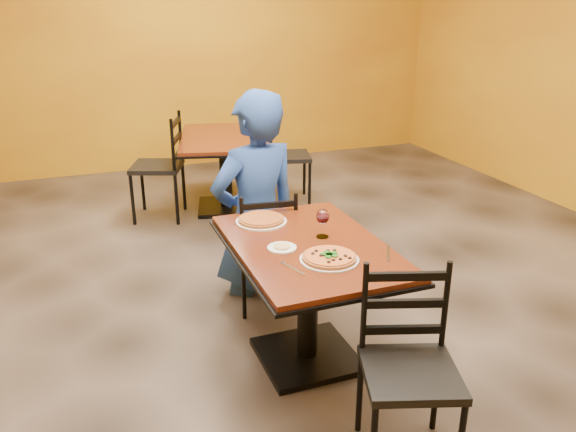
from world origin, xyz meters
name	(u,v)px	position (x,y,z in m)	size (l,w,h in m)	color
floor	(279,318)	(0.00, 0.00, 0.00)	(7.00, 8.00, 0.01)	black
wall_back	(164,44)	(0.00, 4.00, 1.50)	(7.00, 0.01, 3.00)	gold
table_main	(308,275)	(0.00, -0.50, 0.56)	(0.83, 1.23, 0.75)	maroon
table_second	(225,155)	(0.24, 2.23, 0.56)	(1.14, 1.44, 0.75)	maroon
chair_main_near	(411,374)	(0.12, -1.39, 0.46)	(0.42, 0.42, 0.92)	black
chair_main_far	(265,247)	(-0.02, 0.23, 0.43)	(0.39, 0.39, 0.86)	black
chair_second_left	(157,167)	(-0.43, 2.23, 0.50)	(0.46, 0.46, 1.01)	black
chair_second_right	(288,157)	(0.91, 2.23, 0.48)	(0.43, 0.43, 0.96)	black
diner	(255,193)	(0.01, 0.50, 0.73)	(0.70, 0.46, 1.46)	#1C4C9A
plate_main	(329,260)	(0.02, -0.74, 0.76)	(0.31, 0.31, 0.01)	white
pizza_main	(329,257)	(0.02, -0.74, 0.77)	(0.28, 0.28, 0.02)	maroon
plate_far	(261,221)	(-0.14, -0.09, 0.76)	(0.31, 0.31, 0.01)	white
pizza_far	(261,219)	(-0.14, -0.09, 0.77)	(0.28, 0.28, 0.02)	#C26825
side_plate	(282,248)	(-0.16, -0.51, 0.76)	(0.16, 0.16, 0.01)	white
dip	(282,246)	(-0.16, -0.51, 0.76)	(0.09, 0.09, 0.01)	tan
wine_glass	(323,222)	(0.11, -0.44, 0.84)	(0.08, 0.08, 0.18)	white
fork	(292,268)	(-0.20, -0.76, 0.75)	(0.01, 0.19, 0.00)	silver
knife	(388,254)	(0.35, -0.77, 0.75)	(0.01, 0.21, 0.00)	silver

